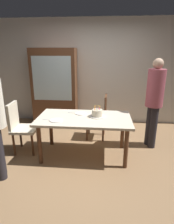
# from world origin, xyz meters

# --- Properties ---
(ground) EXTENTS (6.40, 6.40, 0.00)m
(ground) POSITION_xyz_m (0.00, 0.00, 0.00)
(ground) COLOR #93704C
(back_wall) EXTENTS (6.40, 0.10, 2.60)m
(back_wall) POSITION_xyz_m (0.00, 1.85, 1.30)
(back_wall) COLOR beige
(back_wall) RESTS_ON ground
(dining_table) EXTENTS (1.62, 0.89, 0.73)m
(dining_table) POSITION_xyz_m (0.00, 0.00, 0.64)
(dining_table) COLOR beige
(dining_table) RESTS_ON ground
(birthday_cake) EXTENTS (0.28, 0.28, 0.20)m
(birthday_cake) POSITION_xyz_m (0.22, 0.06, 0.79)
(birthday_cake) COLOR silver
(birthday_cake) RESTS_ON dining_table
(plate_near_celebrant) EXTENTS (0.22, 0.22, 0.01)m
(plate_near_celebrant) POSITION_xyz_m (-0.45, -0.20, 0.74)
(plate_near_celebrant) COLOR white
(plate_near_celebrant) RESTS_ON dining_table
(plate_far_side) EXTENTS (0.22, 0.22, 0.01)m
(plate_far_side) POSITION_xyz_m (-0.08, 0.20, 0.74)
(plate_far_side) COLOR white
(plate_far_side) RESTS_ON dining_table
(fork_near_celebrant) EXTENTS (0.18, 0.06, 0.01)m
(fork_near_celebrant) POSITION_xyz_m (-0.61, -0.18, 0.73)
(fork_near_celebrant) COLOR silver
(fork_near_celebrant) RESTS_ON dining_table
(fork_far_side) EXTENTS (0.18, 0.03, 0.01)m
(fork_far_side) POSITION_xyz_m (-0.24, 0.22, 0.73)
(fork_far_side) COLOR silver
(fork_far_side) RESTS_ON dining_table
(chair_spindle_back) EXTENTS (0.46, 0.46, 0.95)m
(chair_spindle_back) POSITION_xyz_m (0.20, 0.76, 0.46)
(chair_spindle_back) COLOR beige
(chair_spindle_back) RESTS_ON ground
(chair_upholstered) EXTENTS (0.47, 0.47, 0.95)m
(chair_upholstered) POSITION_xyz_m (-1.20, 0.03, 0.53)
(chair_upholstered) COLOR beige
(chair_upholstered) RESTS_ON ground
(person_guest) EXTENTS (0.32, 0.32, 1.71)m
(person_guest) POSITION_xyz_m (1.28, 0.48, 0.98)
(person_guest) COLOR #262328
(person_guest) RESTS_ON ground
(china_cabinet) EXTENTS (1.10, 0.45, 1.90)m
(china_cabinet) POSITION_xyz_m (-0.92, 1.56, 0.95)
(china_cabinet) COLOR #56331E
(china_cabinet) RESTS_ON ground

